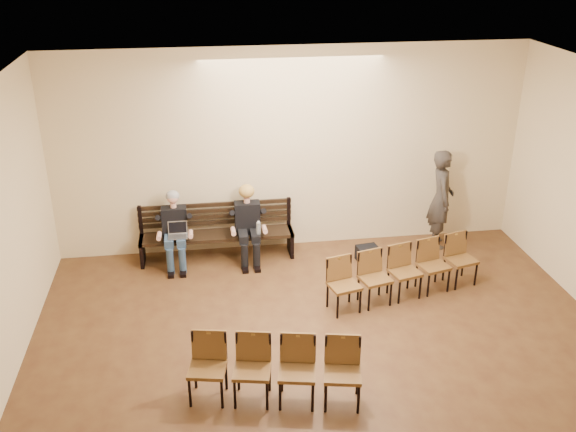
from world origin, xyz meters
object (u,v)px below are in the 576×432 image
object	(u,v)px
laptop	(178,238)
bag	(367,253)
bench	(217,246)
seated_man	(175,231)
seated_woman	(248,226)
water_bottle	(259,235)
passerby	(442,192)
chair_row_front	(405,273)
chair_row_back	(275,372)

from	to	relation	value
laptop	bag	size ratio (longest dim) A/B	0.89
bench	seated_man	world-z (taller)	seated_man
seated_woman	laptop	size ratio (longest dim) A/B	3.87
bench	seated_man	bearing A→B (deg)	-170.11
water_bottle	laptop	bearing A→B (deg)	176.63
bench	bag	distance (m)	2.55
seated_woman	water_bottle	size ratio (longest dim) A/B	5.21
seated_man	passerby	world-z (taller)	passerby
bag	chair_row_front	size ratio (longest dim) A/B	0.14
bag	chair_row_back	xyz separation A→B (m)	(-2.01, -3.31, 0.29)
water_bottle	passerby	xyz separation A→B (m)	(3.22, 0.31, 0.45)
laptop	chair_row_front	xyz separation A→B (m)	(3.40, -1.39, -0.16)
bench	water_bottle	size ratio (longest dim) A/B	11.17
laptop	passerby	distance (m)	4.57
bag	chair_row_front	distance (m)	1.27
laptop	chair_row_back	bearing A→B (deg)	-76.64
seated_woman	water_bottle	distance (m)	0.30
chair_row_back	water_bottle	bearing A→B (deg)	98.70
seated_woman	chair_row_front	size ratio (longest dim) A/B	0.49
water_bottle	chair_row_back	xyz separation A→B (m)	(-0.18, -3.40, -0.15)
seated_man	chair_row_back	world-z (taller)	seated_man
laptop	bench	bearing A→B (deg)	20.25
seated_man	chair_row_back	xyz separation A→B (m)	(1.19, -3.66, -0.20)
laptop	bag	bearing A→B (deg)	-7.89
chair_row_back	laptop	bearing A→B (deg)	119.81
passerby	chair_row_back	size ratio (longest dim) A/B	1.00
bench	chair_row_back	world-z (taller)	chair_row_back
water_bottle	bag	size ratio (longest dim) A/B	0.66
bench	laptop	distance (m)	0.78
laptop	chair_row_back	xyz separation A→B (m)	(1.14, -3.48, -0.15)
bench	laptop	world-z (taller)	laptop
seated_woman	bag	xyz separation A→B (m)	(1.98, -0.35, -0.48)
water_bottle	bag	xyz separation A→B (m)	(1.83, -0.09, -0.44)
chair_row_front	chair_row_back	distance (m)	3.08
seated_woman	bag	distance (m)	2.07
seated_woman	passerby	xyz separation A→B (m)	(3.38, 0.06, 0.41)
seated_woman	bench	bearing A→B (deg)	167.09
water_bottle	bench	bearing A→B (deg)	150.88
bench	water_bottle	world-z (taller)	water_bottle
laptop	seated_man	bearing A→B (deg)	100.43
chair_row_back	passerby	bearing A→B (deg)	59.17
chair_row_front	seated_woman	bearing A→B (deg)	130.61
bench	seated_woman	size ratio (longest dim) A/B	2.14
seated_woman	laptop	bearing A→B (deg)	-171.25
bag	seated_man	bearing A→B (deg)	173.77
seated_man	laptop	bearing A→B (deg)	-74.78
laptop	passerby	size ratio (longest dim) A/B	0.15
bag	passerby	size ratio (longest dim) A/B	0.17
seated_man	laptop	xyz separation A→B (m)	(0.05, -0.18, -0.05)
passerby	chair_row_back	bearing A→B (deg)	149.16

